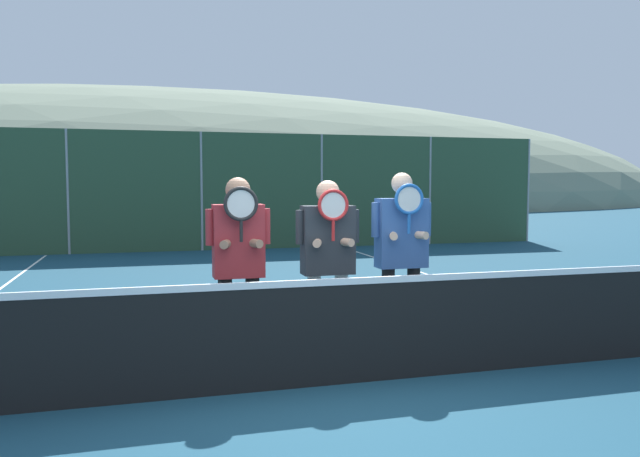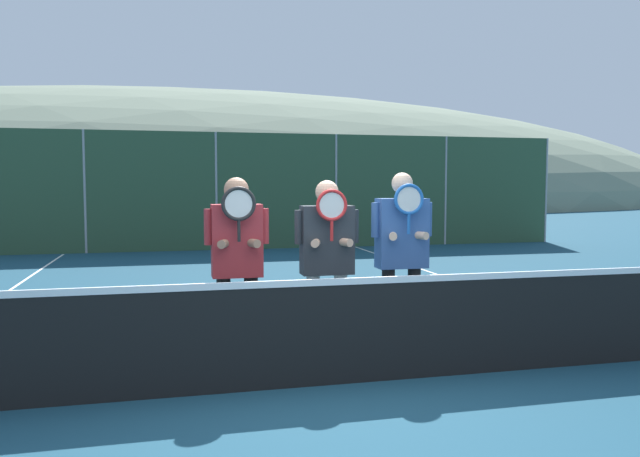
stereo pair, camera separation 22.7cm
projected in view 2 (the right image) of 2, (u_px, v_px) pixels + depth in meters
ground_plane at (317, 386)px, 5.26m from camera, size 120.00×120.00×0.00m
hill_distant at (183, 203)px, 54.85m from camera, size 95.61×53.12×18.59m
clubhouse_building at (223, 183)px, 24.86m from camera, size 16.60×5.50×3.43m
fence_back at (216, 191)px, 15.95m from camera, size 19.14×0.06×3.02m
tennis_net at (317, 331)px, 5.22m from camera, size 9.93×0.09×1.01m
court_line_right_sideline at (516, 301)px, 9.03m from camera, size 0.05×16.00×0.01m
player_leftmost at (237, 254)px, 5.73m from camera, size 0.59×0.34×1.76m
player_center_left at (327, 252)px, 5.98m from camera, size 0.63×0.34×1.74m
player_center_right at (402, 247)px, 6.17m from camera, size 0.63×0.34×1.81m
car_far_left at (11, 211)px, 17.80m from camera, size 4.77×2.06×1.83m
car_left_of_center at (189, 209)px, 18.66m from camera, size 4.38×1.99×1.88m
car_center at (345, 207)px, 20.09m from camera, size 4.64×1.97×1.86m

